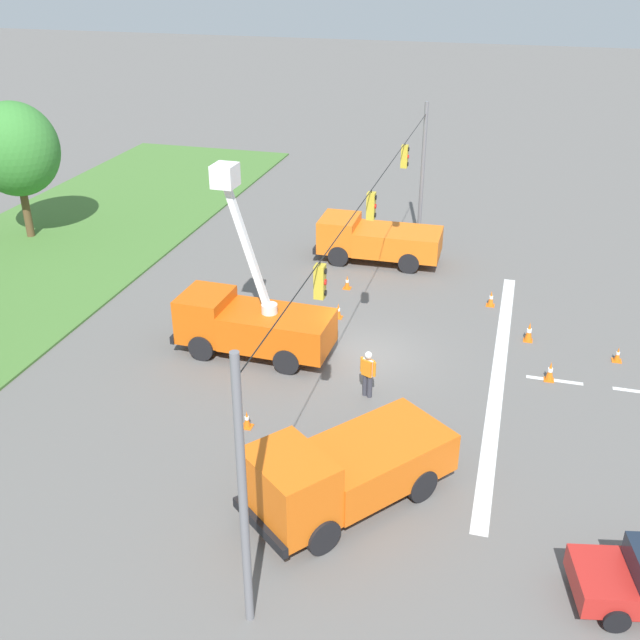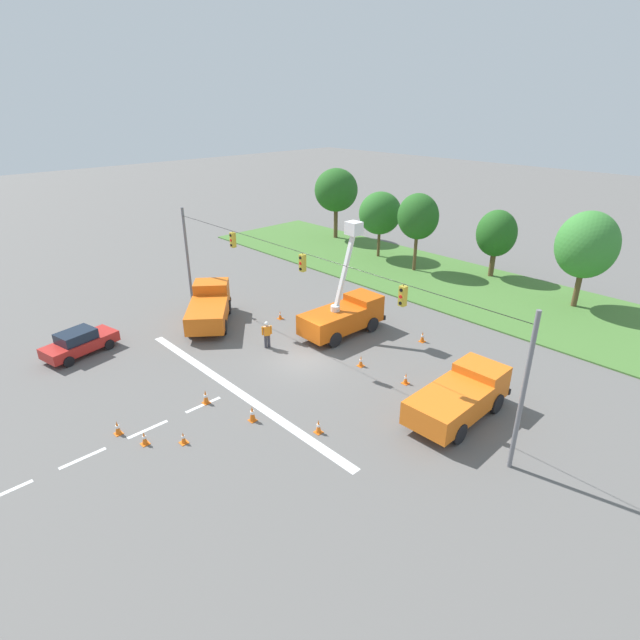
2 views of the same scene
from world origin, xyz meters
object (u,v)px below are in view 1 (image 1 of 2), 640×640
Objects in this scene: traffic_cone_mid_left at (529,332)px; traffic_cone_lane_edge_a at (338,311)px; utility_truck_support_near at (343,470)px; traffic_cone_far_left at (247,420)px; utility_truck_support_far at (376,239)px; traffic_cone_mid_right at (618,355)px; traffic_cone_far_right at (347,282)px; tree_far_east at (15,150)px; traffic_cone_lane_edge_b at (491,298)px; utility_truck_bucket_lift at (251,320)px; traffic_cone_foreground_left at (550,371)px; traffic_cone_centre_line at (227,291)px; road_worker at (368,371)px.

traffic_cone_lane_edge_a is at bearing 90.17° from traffic_cone_mid_left.
utility_truck_support_near reaches higher than traffic_cone_mid_left.
traffic_cone_far_left is at bearing 54.20° from utility_truck_support_near.
utility_truck_support_far is 13.17m from traffic_cone_mid_right.
utility_truck_support_near is 9.80× the size of traffic_cone_far_right.
tree_far_east reaches higher than traffic_cone_lane_edge_b.
utility_truck_bucket_lift reaches higher than traffic_cone_mid_right.
traffic_cone_lane_edge_a is 0.95× the size of traffic_cone_lane_edge_b.
traffic_cone_lane_edge_b is at bearing -64.67° from traffic_cone_lane_edge_a.
traffic_cone_far_right is at bearing 89.18° from traffic_cone_lane_edge_b.
utility_truck_bucket_lift is 10.97m from traffic_cone_lane_edge_b.
traffic_cone_foreground_left is 1.06× the size of traffic_cone_centre_line.
utility_truck_bucket_lift reaches higher than traffic_cone_far_left.
utility_truck_support_far is at bearing 48.81° from traffic_cone_mid_left.
utility_truck_support_far is at bearing -4.37° from traffic_cone_far_left.
utility_truck_bucket_lift is 5.27m from traffic_cone_centre_line.
traffic_cone_mid_right is 0.84× the size of traffic_cone_lane_edge_b.
traffic_cone_lane_edge_a is 1.04× the size of traffic_cone_far_right.
utility_truck_support_near is 9.41× the size of traffic_cone_lane_edge_a.
road_worker is 2.32× the size of traffic_cone_foreground_left.
traffic_cone_mid_left is 1.27× the size of traffic_cone_far_right.
utility_truck_bucket_lift is 10.97× the size of traffic_cone_lane_edge_a.
traffic_cone_lane_edge_a is (-6.65, 0.23, -0.81)m from utility_truck_support_far.
tree_far_east is at bearing 61.13° from utility_truck_bucket_lift.
traffic_cone_centre_line is at bearing 87.62° from traffic_cone_mid_left.
traffic_cone_lane_edge_b is at bearing -52.12° from utility_truck_bucket_lift.
utility_truck_bucket_lift is 11.20m from traffic_cone_foreground_left.
traffic_cone_mid_left is at bearing 15.79° from traffic_cone_foreground_left.
traffic_cone_foreground_left is 1.09× the size of traffic_cone_lane_edge_b.
traffic_cone_far_left is (-7.80, 12.03, 0.01)m from traffic_cone_mid_right.
utility_truck_support_near is 10.30× the size of traffic_cone_far_left.
traffic_cone_centre_line is at bearing 83.83° from traffic_cone_lane_edge_a.
utility_truck_support_far is 10.09m from traffic_cone_mid_left.
utility_truck_support_near reaches higher than traffic_cone_mid_right.
traffic_cone_far_left is 10.07m from traffic_cone_centre_line.
traffic_cone_mid_right is 6.16m from traffic_cone_lane_edge_b.
utility_truck_support_far is (18.02, 2.76, -0.07)m from utility_truck_support_near.
tree_far_east reaches higher than utility_truck_support_near.
tree_far_east is 14.42m from traffic_cone_centre_line.
utility_truck_bucket_lift is 12.00× the size of traffic_cone_far_left.
traffic_cone_far_right is at bearing 71.93° from traffic_cone_mid_right.
tree_far_east reaches higher than traffic_cone_far_left.
road_worker is 9.95m from traffic_cone_mid_right.
utility_truck_support_near is 4.92m from traffic_cone_far_left.
traffic_cone_centre_line reaches higher than traffic_cone_far_right.
utility_truck_support_far reaches higher than traffic_cone_lane_edge_a.
traffic_cone_far_left is (2.83, 3.92, -0.91)m from utility_truck_support_near.
utility_truck_bucket_lift is 10.81m from utility_truck_support_far.
utility_truck_support_far is (1.76, -18.49, -3.63)m from tree_far_east.
traffic_cone_foreground_left reaches higher than traffic_cone_lane_edge_a.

